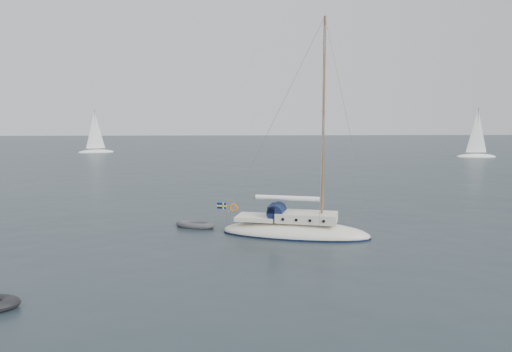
{
  "coord_description": "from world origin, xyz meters",
  "views": [
    {
      "loc": [
        -2.11,
        -28.74,
        7.13
      ],
      "look_at": [
        -0.83,
        0.0,
        3.62
      ],
      "focal_mm": 35.0,
      "sensor_mm": 36.0,
      "label": 1
    }
  ],
  "objects": [
    {
      "name": "dinghy",
      "position": [
        -4.62,
        2.68,
        0.17
      ],
      "size": [
        2.68,
        1.21,
        0.38
      ],
      "rotation": [
        0.0,
        0.0,
        -0.39
      ],
      "color": "#49494E",
      "rests_on": "ground"
    },
    {
      "name": "sailboat",
      "position": [
        1.52,
        0.17,
        1.0
      ],
      "size": [
        9.29,
        2.78,
        13.23
      ],
      "rotation": [
        0.0,
        0.0,
        -0.27
      ],
      "color": "white",
      "rests_on": "ground"
    },
    {
      "name": "distant_yacht_b",
      "position": [
        39.15,
        54.29,
        3.83
      ],
      "size": [
        6.77,
        3.61,
        8.97
      ],
      "rotation": [
        0.0,
        0.0,
        -0.02
      ],
      "color": "white",
      "rests_on": "ground"
    },
    {
      "name": "ground",
      "position": [
        0.0,
        0.0,
        0.0
      ],
      "size": [
        300.0,
        300.0,
        0.0
      ],
      "primitive_type": "plane",
      "color": "black",
      "rests_on": "ground"
    },
    {
      "name": "distant_yacht_c",
      "position": [
        -28.62,
        68.08,
        3.73
      ],
      "size": [
        6.59,
        3.51,
        8.73
      ],
      "rotation": [
        0.0,
        0.0,
        0.35
      ],
      "color": "white",
      "rests_on": "ground"
    }
  ]
}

